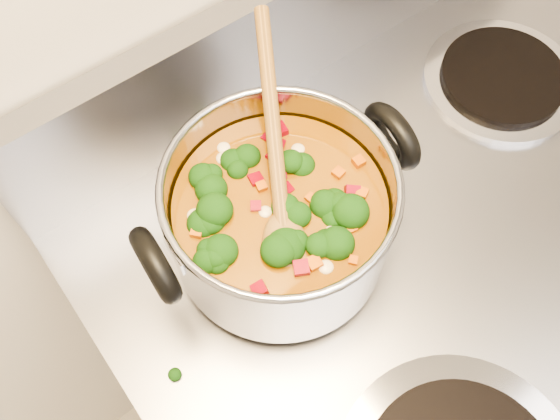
% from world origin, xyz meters
% --- Properties ---
extents(electric_range, '(0.78, 0.71, 1.08)m').
position_xyz_m(electric_range, '(-0.06, 1.16, 0.47)').
color(electric_range, gray).
rests_on(electric_range, ground).
extents(stockpot, '(0.28, 0.23, 0.14)m').
position_xyz_m(stockpot, '(-0.24, 1.30, 1.00)').
color(stockpot, '#9A9AA2').
rests_on(stockpot, electric_range).
extents(wooden_spoon, '(0.16, 0.25, 0.09)m').
position_xyz_m(wooden_spoon, '(-0.23, 1.31, 1.04)').
color(wooden_spoon, olive).
rests_on(wooden_spoon, stockpot).
extents(cooktop_crumbs, '(0.34, 0.37, 0.01)m').
position_xyz_m(cooktop_crumbs, '(-0.23, 1.35, 0.92)').
color(cooktop_crumbs, black).
rests_on(cooktop_crumbs, electric_range).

